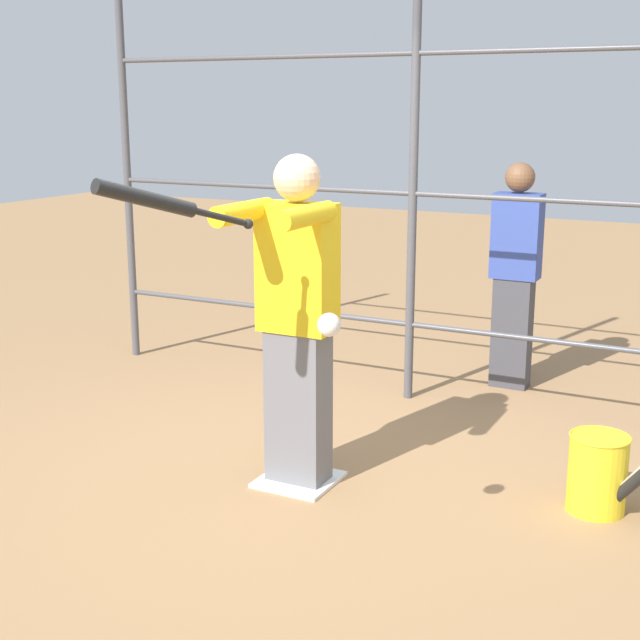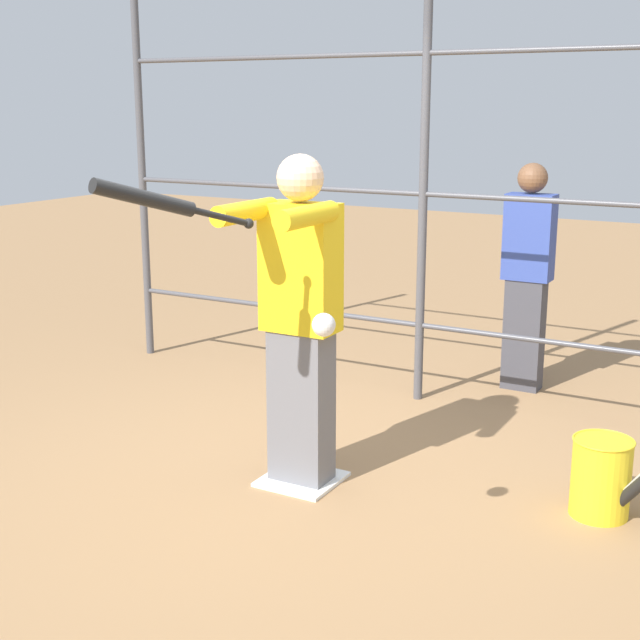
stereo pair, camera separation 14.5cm
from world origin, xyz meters
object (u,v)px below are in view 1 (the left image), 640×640
at_px(baseball_bat_swinging, 160,202).
at_px(bystander_behind_fence, 515,273).
at_px(softball_in_flight, 329,325).
at_px(batter, 296,312).
at_px(bat_bucket, 606,471).

bearing_deg(baseball_bat_swinging, bystander_behind_fence, -102.90).
distance_m(softball_in_flight, bystander_behind_fence, 3.07).
relative_size(batter, bystander_behind_fence, 1.09).
xyz_separation_m(baseball_bat_swinging, softball_in_flight, (-0.77, -0.06, -0.46)).
xyz_separation_m(batter, bystander_behind_fence, (-0.56, -2.20, -0.11)).
bearing_deg(bat_bucket, bystander_behind_fence, -61.65).
bearing_deg(softball_in_flight, batter, -53.99).
relative_size(softball_in_flight, bat_bucket, 0.13).
xyz_separation_m(batter, bat_bucket, (-1.55, -0.37, -0.72)).
distance_m(batter, baseball_bat_swinging, 1.13).
bearing_deg(bystander_behind_fence, bat_bucket, 118.35).
relative_size(baseball_bat_swinging, bystander_behind_fence, 0.49).
height_order(batter, bat_bucket, batter).
bearing_deg(bystander_behind_fence, baseball_bat_swinging, 77.10).
bearing_deg(softball_in_flight, bat_bucket, -127.29).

